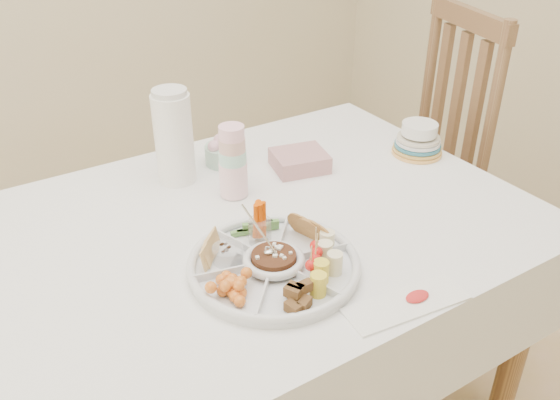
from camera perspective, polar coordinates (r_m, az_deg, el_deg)
dining_table at (r=1.73m, az=-3.79°, el=-13.13°), size 1.52×1.02×0.76m
chair at (r=2.18m, az=11.38°, el=2.69°), size 0.59×0.59×1.14m
party_tray at (r=1.32m, az=-0.61°, el=-6.04°), size 0.46×0.46×0.04m
bean_dip at (r=1.32m, az=-0.61°, el=-5.78°), size 0.12×0.12×0.04m
tortillas at (r=1.39m, az=2.91°, el=-2.89°), size 0.11×0.11×0.06m
carrot_cucumber at (r=1.40m, az=-2.34°, el=-1.68°), size 0.13×0.13×0.10m
pita_raisins at (r=1.34m, az=-6.10°, el=-4.66°), size 0.12×0.12×0.05m
cherries at (r=1.24m, az=-4.59°, el=-8.26°), size 0.14×0.14×0.05m
granola_chunks at (r=1.22m, az=1.40°, el=-8.99°), size 0.11×0.11×0.04m
banana_tomato at (r=1.29m, az=5.10°, el=-5.35°), size 0.14×0.14×0.09m
cup_stack at (r=1.57m, az=-4.57°, el=3.84°), size 0.09×0.09×0.21m
thermos at (r=1.66m, az=-10.21°, el=6.13°), size 0.13×0.13×0.28m
flower_bowl at (r=1.78m, az=-5.46°, el=4.79°), size 0.14×0.14×0.08m
napkin_stack at (r=1.74m, az=1.90°, el=3.81°), size 0.18×0.16×0.05m
plate_stack at (r=1.87m, az=13.17°, el=5.72°), size 0.19×0.19×0.10m
placemat at (r=1.27m, az=12.07°, el=-9.74°), size 0.28×0.12×0.01m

